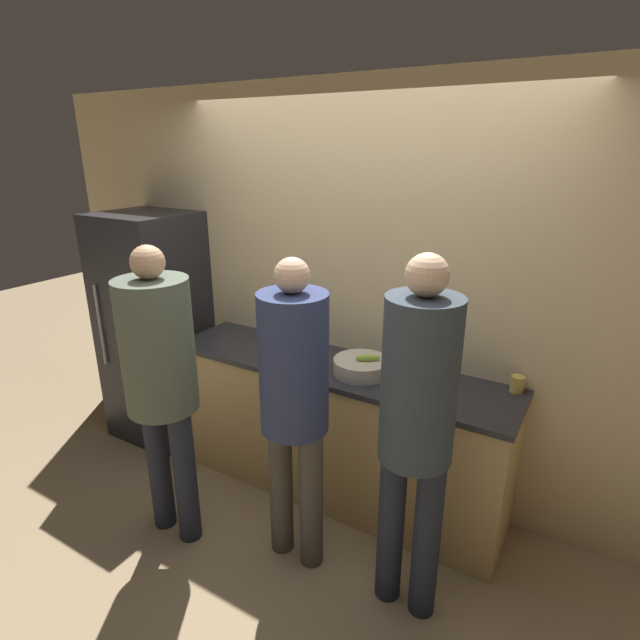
{
  "coord_description": "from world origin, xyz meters",
  "views": [
    {
      "loc": [
        1.37,
        -2.16,
        2.21
      ],
      "look_at": [
        0.0,
        0.13,
        1.27
      ],
      "focal_mm": 28.0,
      "sensor_mm": 36.0,
      "label": 1
    }
  ],
  "objects_px": {
    "person_center": "(294,392)",
    "bottle_green": "(437,371)",
    "refrigerator": "(156,328)",
    "utensil_crock": "(414,358)",
    "bottle_dark": "(290,350)",
    "fruit_bowl": "(361,366)",
    "person_left": "(160,370)",
    "cup_yellow": "(517,384)",
    "person_right": "(417,417)"
  },
  "relations": [
    {
      "from": "person_center",
      "to": "bottle_green",
      "type": "height_order",
      "value": "person_center"
    },
    {
      "from": "refrigerator",
      "to": "utensil_crock",
      "type": "xyz_separation_m",
      "value": [
        2.01,
        0.22,
        0.12
      ]
    },
    {
      "from": "bottle_green",
      "to": "person_center",
      "type": "bearing_deg",
      "value": -124.77
    },
    {
      "from": "bottle_dark",
      "to": "utensil_crock",
      "type": "bearing_deg",
      "value": 19.59
    },
    {
      "from": "refrigerator",
      "to": "bottle_dark",
      "type": "bearing_deg",
      "value": -1.65
    },
    {
      "from": "fruit_bowl",
      "to": "person_left",
      "type": "bearing_deg",
      "value": -136.2
    },
    {
      "from": "person_center",
      "to": "fruit_bowl",
      "type": "distance_m",
      "value": 0.59
    },
    {
      "from": "utensil_crock",
      "to": "cup_yellow",
      "type": "relative_size",
      "value": 2.72
    },
    {
      "from": "bottle_green",
      "to": "cup_yellow",
      "type": "relative_size",
      "value": 1.55
    },
    {
      "from": "person_right",
      "to": "cup_yellow",
      "type": "height_order",
      "value": "person_right"
    },
    {
      "from": "person_center",
      "to": "bottle_dark",
      "type": "distance_m",
      "value": 0.66
    },
    {
      "from": "fruit_bowl",
      "to": "utensil_crock",
      "type": "xyz_separation_m",
      "value": [
        0.25,
        0.22,
        0.03
      ]
    },
    {
      "from": "person_right",
      "to": "refrigerator",
      "type": "bearing_deg",
      "value": 166.52
    },
    {
      "from": "refrigerator",
      "to": "bottle_dark",
      "type": "xyz_separation_m",
      "value": [
        1.28,
        -0.04,
        0.1
      ]
    },
    {
      "from": "refrigerator",
      "to": "person_left",
      "type": "height_order",
      "value": "refrigerator"
    },
    {
      "from": "utensil_crock",
      "to": "bottle_dark",
      "type": "relative_size",
      "value": 1.62
    },
    {
      "from": "bottle_green",
      "to": "bottle_dark",
      "type": "distance_m",
      "value": 0.91
    },
    {
      "from": "person_center",
      "to": "cup_yellow",
      "type": "bearing_deg",
      "value": 40.74
    },
    {
      "from": "person_right",
      "to": "bottle_green",
      "type": "distance_m",
      "value": 0.73
    },
    {
      "from": "person_left",
      "to": "person_right",
      "type": "distance_m",
      "value": 1.39
    },
    {
      "from": "person_left",
      "to": "person_right",
      "type": "xyz_separation_m",
      "value": [
        1.37,
        0.23,
        0.01
      ]
    },
    {
      "from": "fruit_bowl",
      "to": "bottle_dark",
      "type": "xyz_separation_m",
      "value": [
        -0.48,
        -0.04,
        0.01
      ]
    },
    {
      "from": "refrigerator",
      "to": "utensil_crock",
      "type": "height_order",
      "value": "refrigerator"
    },
    {
      "from": "person_right",
      "to": "bottle_dark",
      "type": "xyz_separation_m",
      "value": [
        -1.03,
        0.52,
        -0.09
      ]
    },
    {
      "from": "refrigerator",
      "to": "person_center",
      "type": "xyz_separation_m",
      "value": [
        1.67,
        -0.57,
        0.15
      ]
    },
    {
      "from": "bottle_green",
      "to": "bottle_dark",
      "type": "height_order",
      "value": "bottle_dark"
    },
    {
      "from": "cup_yellow",
      "to": "fruit_bowl",
      "type": "bearing_deg",
      "value": -164.65
    },
    {
      "from": "refrigerator",
      "to": "fruit_bowl",
      "type": "bearing_deg",
      "value": 0.19
    },
    {
      "from": "utensil_crock",
      "to": "bottle_dark",
      "type": "bearing_deg",
      "value": -160.41
    },
    {
      "from": "person_center",
      "to": "cup_yellow",
      "type": "distance_m",
      "value": 1.24
    },
    {
      "from": "bottle_dark",
      "to": "cup_yellow",
      "type": "xyz_separation_m",
      "value": [
        1.32,
        0.27,
        -0.02
      ]
    },
    {
      "from": "refrigerator",
      "to": "fruit_bowl",
      "type": "relative_size",
      "value": 5.27
    },
    {
      "from": "refrigerator",
      "to": "cup_yellow",
      "type": "distance_m",
      "value": 2.62
    },
    {
      "from": "bottle_dark",
      "to": "person_right",
      "type": "bearing_deg",
      "value": -26.62
    },
    {
      "from": "bottle_green",
      "to": "cup_yellow",
      "type": "distance_m",
      "value": 0.44
    },
    {
      "from": "person_center",
      "to": "bottle_green",
      "type": "relative_size",
      "value": 11.87
    },
    {
      "from": "utensil_crock",
      "to": "cup_yellow",
      "type": "height_order",
      "value": "utensil_crock"
    },
    {
      "from": "person_left",
      "to": "fruit_bowl",
      "type": "distance_m",
      "value": 1.14
    },
    {
      "from": "person_right",
      "to": "utensil_crock",
      "type": "distance_m",
      "value": 0.84
    },
    {
      "from": "person_right",
      "to": "cup_yellow",
      "type": "bearing_deg",
      "value": 69.67
    },
    {
      "from": "person_center",
      "to": "bottle_green",
      "type": "distance_m",
      "value": 0.89
    },
    {
      "from": "utensil_crock",
      "to": "cup_yellow",
      "type": "bearing_deg",
      "value": 1.39
    },
    {
      "from": "refrigerator",
      "to": "person_right",
      "type": "xyz_separation_m",
      "value": [
        2.31,
        -0.55,
        0.19
      ]
    },
    {
      "from": "fruit_bowl",
      "to": "bottle_dark",
      "type": "height_order",
      "value": "bottle_dark"
    },
    {
      "from": "utensil_crock",
      "to": "cup_yellow",
      "type": "xyz_separation_m",
      "value": [
        0.6,
        0.01,
        -0.03
      ]
    },
    {
      "from": "fruit_bowl",
      "to": "cup_yellow",
      "type": "distance_m",
      "value": 0.87
    },
    {
      "from": "person_left",
      "to": "cup_yellow",
      "type": "height_order",
      "value": "person_left"
    },
    {
      "from": "person_right",
      "to": "fruit_bowl",
      "type": "bearing_deg",
      "value": 134.41
    },
    {
      "from": "person_left",
      "to": "cup_yellow",
      "type": "xyz_separation_m",
      "value": [
        1.66,
        1.02,
        -0.1
      ]
    },
    {
      "from": "person_right",
      "to": "bottle_green",
      "type": "bearing_deg",
      "value": 101.07
    }
  ]
}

